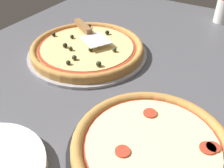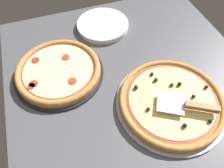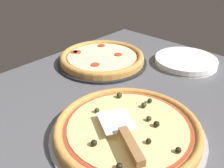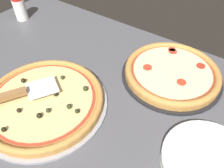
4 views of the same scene
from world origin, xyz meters
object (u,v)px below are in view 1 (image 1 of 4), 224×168
at_px(parmesan_shaker, 223,9).
at_px(serving_spatula, 86,30).
at_px(pizza_back, 152,146).
at_px(pizza_front, 87,48).

bearing_deg(parmesan_shaker, serving_spatula, -38.84).
bearing_deg(pizza_back, serving_spatula, -129.58).
height_order(pizza_back, serving_spatula, serving_spatula).
bearing_deg(serving_spatula, pizza_front, 36.73).
xyz_separation_m(pizza_front, parmesan_shaker, (-0.54, 0.34, 0.03)).
distance_m(pizza_front, serving_spatula, 0.08).
bearing_deg(pizza_back, parmesan_shaker, -177.45).
xyz_separation_m(pizza_back, parmesan_shaker, (-0.83, -0.04, 0.03)).
relative_size(serving_spatula, parmesan_shaker, 1.83).
height_order(pizza_front, pizza_back, pizza_front).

